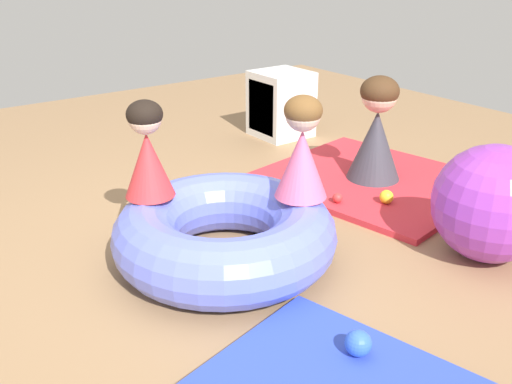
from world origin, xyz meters
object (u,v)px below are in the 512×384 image
at_px(play_ball_orange, 450,191).
at_px(storage_cube, 279,104).
at_px(adult_seated, 377,130).
at_px(inflatable_cushion, 225,233).
at_px(exercise_ball_large, 492,203).
at_px(play_ball_red, 337,198).
at_px(child_in_pink, 302,149).
at_px(play_ball_yellow, 386,197).
at_px(child_in_red, 147,150).
at_px(play_ball_blue, 358,343).

bearing_deg(play_ball_orange, storage_cube, 179.93).
height_order(adult_seated, play_ball_orange, adult_seated).
xyz_separation_m(inflatable_cushion, exercise_ball_large, (0.77, 1.16, 0.14)).
distance_m(inflatable_cushion, exercise_ball_large, 1.40).
distance_m(adult_seated, play_ball_red, 0.61).
bearing_deg(child_in_pink, storage_cube, -172.10).
relative_size(play_ball_yellow, storage_cube, 0.16).
xyz_separation_m(play_ball_red, storage_cube, (-1.43, 0.65, 0.21)).
xyz_separation_m(child_in_red, play_ball_yellow, (0.37, 1.44, -0.50)).
bearing_deg(storage_cube, adult_seated, -6.96).
xyz_separation_m(child_in_pink, adult_seated, (-0.46, 1.06, -0.21)).
xyz_separation_m(inflatable_cushion, play_ball_blue, (0.98, -0.02, -0.07)).
bearing_deg(inflatable_cushion, child_in_pink, 68.82).
relative_size(child_in_red, adult_seated, 0.71).
height_order(child_in_red, exercise_ball_large, child_in_red).
height_order(play_ball_red, storage_cube, storage_cube).
bearing_deg(play_ball_blue, child_in_pink, 154.43).
relative_size(inflatable_cushion, play_ball_blue, 10.65).
bearing_deg(child_in_red, play_ball_red, -50.34).
relative_size(child_in_pink, storage_cube, 0.95).
distance_m(inflatable_cushion, child_in_red, 0.58).
height_order(play_ball_yellow, play_ball_red, play_ball_yellow).
distance_m(play_ball_orange, storage_cube, 1.80).
relative_size(play_ball_blue, storage_cube, 0.19).
bearing_deg(adult_seated, storage_cube, -22.04).
xyz_separation_m(play_ball_blue, play_ball_orange, (-0.77, 1.62, -0.01)).
bearing_deg(child_in_red, exercise_ball_large, -79.76).
bearing_deg(storage_cube, play_ball_red, -24.55).
relative_size(child_in_pink, exercise_ball_large, 0.86).
distance_m(adult_seated, play_ball_yellow, 0.54).
height_order(child_in_pink, adult_seated, child_in_pink).
height_order(adult_seated, play_ball_red, adult_seated).
bearing_deg(inflatable_cushion, play_ball_yellow, 87.87).
height_order(adult_seated, play_ball_yellow, adult_seated).
distance_m(child_in_red, play_ball_yellow, 1.56).
distance_m(child_in_pink, play_ball_blue, 1.05).
distance_m(play_ball_red, play_ball_orange, 0.75).
relative_size(child_in_pink, child_in_red, 1.05).
distance_m(adult_seated, play_ball_orange, 0.63).
height_order(child_in_pink, play_ball_yellow, child_in_pink).
relative_size(adult_seated, exercise_ball_large, 1.16).
height_order(child_in_pink, play_ball_orange, child_in_pink).
bearing_deg(inflatable_cushion, storage_cube, 134.58).
xyz_separation_m(adult_seated, play_ball_orange, (0.53, 0.15, -0.31)).
relative_size(inflatable_cushion, child_in_pink, 2.17).
xyz_separation_m(child_in_red, play_ball_blue, (1.31, 0.23, -0.49)).
relative_size(play_ball_yellow, exercise_ball_large, 0.14).
xyz_separation_m(play_ball_orange, storage_cube, (-1.79, 0.00, 0.20)).
xyz_separation_m(inflatable_cushion, play_ball_yellow, (0.04, 1.19, -0.08)).
height_order(adult_seated, storage_cube, adult_seated).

